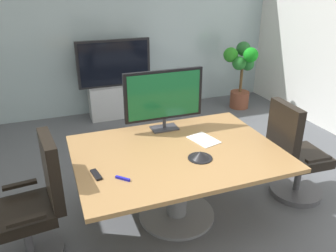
% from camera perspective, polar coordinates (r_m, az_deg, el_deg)
% --- Properties ---
extents(ground_plane, '(7.80, 7.80, 0.00)m').
position_cam_1_polar(ground_plane, '(3.47, 3.46, -16.34)').
color(ground_plane, '#515459').
extents(wall_back_glass_partition, '(5.97, 0.10, 2.89)m').
position_cam_1_polar(wall_back_glass_partition, '(5.96, -9.91, 15.93)').
color(wall_back_glass_partition, '#9EB2B7').
rests_on(wall_back_glass_partition, ground).
extents(conference_table, '(1.89, 1.39, 0.74)m').
position_cam_1_polar(conference_table, '(3.27, 1.54, -6.81)').
color(conference_table, olive).
rests_on(conference_table, ground).
extents(office_chair_left, '(0.62, 0.60, 1.09)m').
position_cam_1_polar(office_chair_left, '(3.10, -21.29, -13.06)').
color(office_chair_left, '#4C4C51').
rests_on(office_chair_left, ground).
extents(office_chair_right, '(0.61, 0.58, 1.09)m').
position_cam_1_polar(office_chair_right, '(3.87, 20.26, -5.17)').
color(office_chair_right, '#4C4C51').
rests_on(office_chair_right, ground).
extents(tv_monitor, '(0.84, 0.18, 0.64)m').
position_cam_1_polar(tv_monitor, '(3.51, -0.68, 4.93)').
color(tv_monitor, '#333338').
rests_on(tv_monitor, conference_table).
extents(wall_display_unit, '(1.20, 0.36, 1.31)m').
position_cam_1_polar(wall_display_unit, '(5.84, -8.72, 5.69)').
color(wall_display_unit, '#B7BABC').
rests_on(wall_display_unit, ground).
extents(potted_plant, '(0.56, 0.59, 1.17)m').
position_cam_1_polar(potted_plant, '(6.25, 12.10, 8.99)').
color(potted_plant, brown).
rests_on(potted_plant, ground).
extents(conference_phone, '(0.22, 0.22, 0.07)m').
position_cam_1_polar(conference_phone, '(3.06, 5.40, -4.90)').
color(conference_phone, black).
rests_on(conference_phone, conference_table).
extents(remote_control, '(0.08, 0.18, 0.02)m').
position_cam_1_polar(remote_control, '(2.87, -11.92, -7.95)').
color(remote_control, black).
rests_on(remote_control, conference_table).
extents(whiteboard_marker, '(0.11, 0.11, 0.02)m').
position_cam_1_polar(whiteboard_marker, '(2.78, -7.57, -8.69)').
color(whiteboard_marker, '#1919A5').
rests_on(whiteboard_marker, conference_table).
extents(paper_notepad, '(0.28, 0.34, 0.01)m').
position_cam_1_polar(paper_notepad, '(3.40, 5.98, -2.29)').
color(paper_notepad, white).
rests_on(paper_notepad, conference_table).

